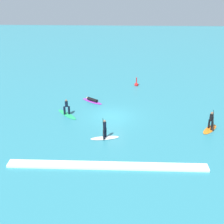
# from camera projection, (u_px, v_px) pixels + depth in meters

# --- Properties ---
(ground_plane) EXTENTS (120.00, 120.00, 0.00)m
(ground_plane) POSITION_uv_depth(u_px,v_px,m) (112.00, 117.00, 31.73)
(ground_plane) COLOR teal
(ground_plane) RESTS_ON ground
(surfer_on_orange_board) EXTENTS (2.05, 2.40, 2.11)m
(surfer_on_orange_board) POSITION_uv_depth(u_px,v_px,m) (211.00, 124.00, 28.86)
(surfer_on_orange_board) COLOR orange
(surfer_on_orange_board) RESTS_ON ground_plane
(surfer_on_purple_board) EXTENTS (2.67, 2.28, 0.43)m
(surfer_on_purple_board) POSITION_uv_depth(u_px,v_px,m) (92.00, 100.00, 35.34)
(surfer_on_purple_board) COLOR purple
(surfer_on_purple_board) RESTS_ON ground_plane
(surfer_on_green_board) EXTENTS (2.61, 2.85, 1.67)m
(surfer_on_green_board) POSITION_uv_depth(u_px,v_px,m) (67.00, 111.00, 31.97)
(surfer_on_green_board) COLOR #23B266
(surfer_on_green_board) RESTS_ON ground_plane
(surfer_on_white_board) EXTENTS (2.60, 1.19, 2.03)m
(surfer_on_white_board) POSITION_uv_depth(u_px,v_px,m) (105.00, 134.00, 27.36)
(surfer_on_white_board) COLOR white
(surfer_on_white_board) RESTS_ON ground_plane
(marker_buoy) EXTENTS (0.51, 0.51, 1.22)m
(marker_buoy) POSITION_uv_depth(u_px,v_px,m) (136.00, 84.00, 40.34)
(marker_buoy) COLOR red
(marker_buoy) RESTS_ON ground_plane
(wave_crest) EXTENTS (15.02, 0.90, 0.18)m
(wave_crest) POSITION_uv_depth(u_px,v_px,m) (107.00, 166.00, 23.49)
(wave_crest) COLOR white
(wave_crest) RESTS_ON ground_plane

